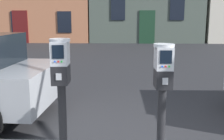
# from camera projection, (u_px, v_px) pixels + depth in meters

# --- Properties ---
(parking_meter_near_kerb) EXTENTS (0.22, 0.26, 1.35)m
(parking_meter_near_kerb) POSITION_uv_depth(u_px,v_px,m) (61.00, 78.00, 2.92)
(parking_meter_near_kerb) COLOR black
(parking_meter_near_kerb) RESTS_ON sidewalk_slab
(parking_meter_twin_adjacent) EXTENTS (0.22, 0.26, 1.30)m
(parking_meter_twin_adjacent) POSITION_uv_depth(u_px,v_px,m) (163.00, 82.00, 2.88)
(parking_meter_twin_adjacent) COLOR black
(parking_meter_twin_adjacent) RESTS_ON sidewalk_slab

